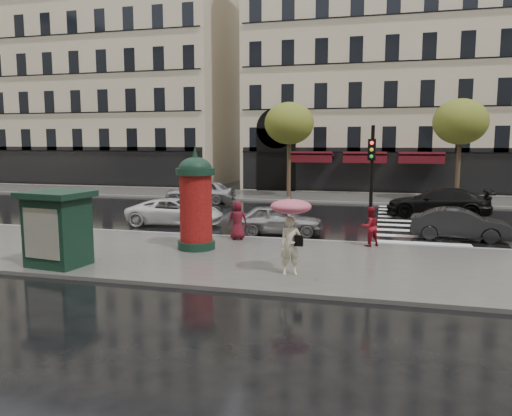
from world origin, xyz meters
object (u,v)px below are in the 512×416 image
(traffic_light, at_px, (371,173))
(car_black, at_px, (438,202))
(car_darkgrey, at_px, (460,224))
(car_silver, at_px, (278,220))
(morris_column, at_px, (196,200))
(car_far_silver, at_px, (200,191))
(car_white, at_px, (175,212))
(man_burgundy, at_px, (238,220))
(newsstand, at_px, (58,228))
(woman_red, at_px, (370,226))
(woman_umbrella, at_px, (291,223))

(traffic_light, height_order, car_black, traffic_light)
(traffic_light, xyz_separation_m, car_darkgrey, (3.50, 2.50, -2.17))
(car_silver, xyz_separation_m, car_darkgrey, (7.35, 0.83, -0.02))
(traffic_light, bearing_deg, morris_column, -158.83)
(car_black, bearing_deg, car_silver, -42.64)
(car_silver, distance_m, car_far_silver, 11.91)
(car_white, bearing_deg, man_burgundy, -135.80)
(car_silver, xyz_separation_m, car_black, (7.11, 7.14, 0.11))
(newsstand, relative_size, car_darkgrey, 0.60)
(newsstand, distance_m, car_darkgrey, 15.19)
(car_white, bearing_deg, woman_red, -116.68)
(car_silver, relative_size, car_far_silver, 0.85)
(newsstand, distance_m, car_silver, 9.17)
(man_burgundy, xyz_separation_m, car_silver, (1.22, 1.98, -0.24))
(woman_red, bearing_deg, traffic_light, -125.09)
(car_silver, bearing_deg, car_far_silver, 30.32)
(man_burgundy, bearing_deg, newsstand, 32.24)
(woman_red, relative_size, car_white, 0.32)
(woman_umbrella, bearing_deg, newsstand, -173.95)
(traffic_light, bearing_deg, car_white, 162.21)
(man_burgundy, height_order, car_black, man_burgundy)
(car_darkgrey, height_order, car_white, same)
(woman_red, distance_m, traffic_light, 1.98)
(woman_red, xyz_separation_m, morris_column, (-6.03, -2.02, 1.05))
(car_silver, height_order, car_black, car_black)
(woman_red, distance_m, car_darkgrey, 4.49)
(man_burgundy, xyz_separation_m, car_far_silver, (-5.94, 11.51, -0.13))
(newsstand, relative_size, car_black, 0.44)
(woman_umbrella, height_order, car_black, woman_umbrella)
(woman_umbrella, bearing_deg, car_black, 68.78)
(morris_column, bearing_deg, man_burgundy, 64.86)
(traffic_light, bearing_deg, woman_umbrella, -112.87)
(woman_umbrella, height_order, morris_column, morris_column)
(car_darkgrey, distance_m, car_far_silver, 16.91)
(woman_umbrella, xyz_separation_m, man_burgundy, (-2.98, 4.64, -0.72))
(morris_column, height_order, car_white, morris_column)
(woman_red, height_order, traffic_light, traffic_light)
(man_burgundy, distance_m, car_silver, 2.34)
(morris_column, relative_size, car_far_silver, 0.83)
(car_silver, bearing_deg, newsstand, 137.19)
(man_burgundy, relative_size, car_white, 0.34)
(traffic_light, xyz_separation_m, car_black, (3.25, 8.81, -2.04))
(woman_umbrella, relative_size, woman_red, 1.56)
(car_darkgrey, xyz_separation_m, car_far_silver, (-14.51, 8.70, 0.13))
(car_white, bearing_deg, car_darkgrey, -99.09)
(car_white, bearing_deg, car_far_silver, 5.70)
(man_burgundy, distance_m, car_far_silver, 12.95)
(woman_red, bearing_deg, car_silver, -63.19)
(car_far_silver, bearing_deg, man_burgundy, 20.56)
(car_white, relative_size, car_far_silver, 1.02)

